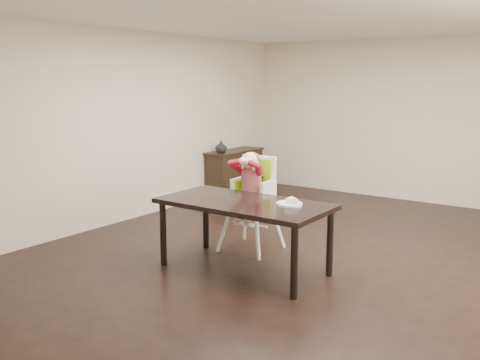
% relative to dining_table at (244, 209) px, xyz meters
% --- Properties ---
extents(ground, '(7.00, 7.00, 0.00)m').
position_rel_dining_table_xyz_m(ground, '(0.41, 0.91, -0.67)').
color(ground, black).
rests_on(ground, ground).
extents(room_walls, '(6.02, 7.02, 2.71)m').
position_rel_dining_table_xyz_m(room_walls, '(0.41, 0.91, 1.18)').
color(room_walls, beige).
rests_on(room_walls, ground).
extents(dining_table, '(1.80, 0.90, 0.75)m').
position_rel_dining_table_xyz_m(dining_table, '(0.00, 0.00, 0.00)').
color(dining_table, black).
rests_on(dining_table, ground).
extents(high_chair, '(0.51, 0.51, 1.18)m').
position_rel_dining_table_xyz_m(high_chair, '(-0.34, 0.66, 0.16)').
color(high_chair, white).
rests_on(high_chair, ground).
extents(plate, '(0.29, 0.29, 0.08)m').
position_rel_dining_table_xyz_m(plate, '(0.48, 0.12, 0.11)').
color(plate, white).
rests_on(plate, dining_table).
extents(sideboard, '(0.44, 1.26, 0.79)m').
position_rel_dining_table_xyz_m(sideboard, '(-2.37, 3.11, -0.27)').
color(sideboard, black).
rests_on(sideboard, ground).
extents(vase, '(0.21, 0.22, 0.20)m').
position_rel_dining_table_xyz_m(vase, '(-2.37, 2.71, 0.22)').
color(vase, '#99999E').
rests_on(vase, sideboard).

